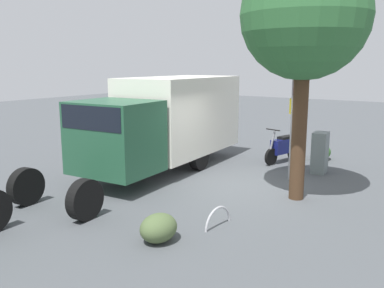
{
  "coord_description": "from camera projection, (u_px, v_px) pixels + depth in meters",
  "views": [
    {
      "loc": [
        9.64,
        5.06,
        3.28
      ],
      "look_at": [
        1.42,
        -0.49,
        1.36
      ],
      "focal_mm": 38.5,
      "sensor_mm": 36.0,
      "label": 1
    }
  ],
  "objects": [
    {
      "name": "street_tree",
      "position": [
        305.0,
        17.0,
        9.43
      ],
      "size": [
        2.98,
        2.98,
        5.89
      ],
      "color": "#47301E",
      "rests_on": "ground"
    },
    {
      "name": "bike_rack_hoop",
      "position": [
        218.0,
        226.0,
        8.49
      ],
      "size": [
        0.85,
        0.14,
        0.85
      ],
      "primitive_type": "torus",
      "rotation": [
        1.57,
        0.0,
        -0.11
      ],
      "color": "#B7B7BC",
      "rests_on": "ground"
    },
    {
      "name": "shrub_near_sign",
      "position": [
        159.0,
        228.0,
        7.71
      ],
      "size": [
        0.79,
        0.65,
        0.54
      ],
      "primitive_type": "ellipsoid",
      "color": "#4E6139",
      "rests_on": "ground"
    },
    {
      "name": "motorcycle",
      "position": [
        283.0,
        147.0,
        13.99
      ],
      "size": [
        1.78,
        0.72,
        1.2
      ],
      "rotation": [
        0.0,
        0.0,
        -0.26
      ],
      "color": "black",
      "rests_on": "ground"
    },
    {
      "name": "box_truck_near",
      "position": [
        164.0,
        120.0,
        12.74
      ],
      "size": [
        8.16,
        2.68,
        2.88
      ],
      "rotation": [
        0.0,
        0.0,
        0.06
      ],
      "color": "black",
      "rests_on": "ground"
    },
    {
      "name": "shrub_mid_verge",
      "position": [
        321.0,
        152.0,
        14.39
      ],
      "size": [
        0.8,
        0.65,
        0.54
      ],
      "primitive_type": "ellipsoid",
      "color": "#316028",
      "rests_on": "ground"
    },
    {
      "name": "utility_cabinet",
      "position": [
        320.0,
        153.0,
        12.6
      ],
      "size": [
        0.65,
        0.48,
        1.26
      ],
      "primitive_type": "cube",
      "rotation": [
        0.0,
        0.0,
        0.09
      ],
      "color": "slate",
      "rests_on": "ground"
    },
    {
      "name": "ground_plane",
      "position": [
        236.0,
        186.0,
        11.25
      ],
      "size": [
        60.0,
        60.0,
        0.0
      ],
      "primitive_type": "plane",
      "color": "#4B4F53"
    },
    {
      "name": "stop_sign",
      "position": [
        293.0,
        108.0,
        11.56
      ],
      "size": [
        0.71,
        0.33,
        3.13
      ],
      "color": "#9E9EA3",
      "rests_on": "ground"
    }
  ]
}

